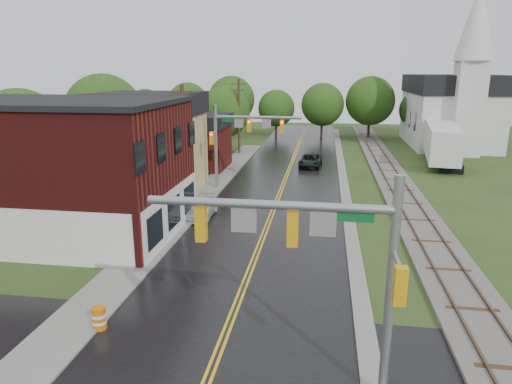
% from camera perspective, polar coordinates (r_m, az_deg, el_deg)
% --- Properties ---
extents(main_road, '(10.00, 90.00, 0.02)m').
position_cam_1_polar(main_road, '(41.85, 3.53, 1.18)').
color(main_road, black).
rests_on(main_road, ground).
extents(cross_road, '(60.00, 9.00, 0.02)m').
position_cam_1_polar(cross_road, '(16.36, -6.18, -22.57)').
color(cross_road, black).
rests_on(cross_road, ground).
extents(curb_right, '(0.80, 70.00, 0.12)m').
position_cam_1_polar(curb_right, '(46.61, 10.72, 2.38)').
color(curb_right, gray).
rests_on(curb_right, ground).
extents(sidewalk_left, '(2.40, 50.00, 0.12)m').
position_cam_1_polar(sidewalk_left, '(38.13, -6.48, -0.26)').
color(sidewalk_left, gray).
rests_on(sidewalk_left, ground).
extents(brick_building, '(14.30, 10.30, 8.30)m').
position_cam_1_polar(brick_building, '(30.67, -23.10, 2.86)').
color(brick_building, '#4C1110').
rests_on(brick_building, ground).
extents(yellow_house, '(8.00, 7.00, 6.40)m').
position_cam_1_polar(yellow_house, '(39.87, -12.95, 4.84)').
color(yellow_house, tan).
rests_on(yellow_house, ground).
extents(darkred_building, '(7.00, 6.00, 4.40)m').
position_cam_1_polar(darkred_building, '(48.10, -7.88, 5.55)').
color(darkred_building, '#3F0F0C').
rests_on(darkred_building, ground).
extents(church, '(10.40, 18.40, 20.00)m').
position_cam_1_polar(church, '(66.44, 23.34, 10.22)').
color(church, silver).
rests_on(church, ground).
extents(railroad, '(3.20, 80.00, 0.30)m').
position_cam_1_polar(railroad, '(47.00, 16.34, 2.26)').
color(railroad, '#59544C').
rests_on(railroad, ground).
extents(traffic_signal_near, '(7.34, 0.30, 7.20)m').
position_cam_1_polar(traffic_signal_near, '(13.46, 7.78, -6.89)').
color(traffic_signal_near, gray).
rests_on(traffic_signal_near, ground).
extents(traffic_signal_far, '(7.34, 0.43, 7.20)m').
position_cam_1_polar(traffic_signal_far, '(38.47, -1.96, 7.53)').
color(traffic_signal_far, gray).
rests_on(traffic_signal_far, ground).
extents(utility_pole_b, '(1.80, 0.28, 9.00)m').
position_cam_1_polar(utility_pole_b, '(34.50, -8.97, 6.07)').
color(utility_pole_b, '#382616').
rests_on(utility_pole_b, ground).
extents(utility_pole_c, '(1.80, 0.28, 9.00)m').
position_cam_1_polar(utility_pole_c, '(55.72, -2.14, 9.57)').
color(utility_pole_c, '#382616').
rests_on(utility_pole_c, ground).
extents(tree_left_a, '(6.80, 6.80, 8.67)m').
position_cam_1_polar(tree_left_a, '(40.25, -27.17, 6.43)').
color(tree_left_a, black).
rests_on(tree_left_a, ground).
extents(tree_left_b, '(7.60, 7.60, 9.69)m').
position_cam_1_polar(tree_left_b, '(47.68, -18.31, 9.13)').
color(tree_left_b, black).
rests_on(tree_left_b, ground).
extents(tree_left_c, '(6.00, 6.00, 7.65)m').
position_cam_1_polar(tree_left_c, '(53.59, -10.48, 8.89)').
color(tree_left_c, black).
rests_on(tree_left_c, ground).
extents(tree_left_e, '(6.40, 6.40, 8.16)m').
position_cam_1_polar(tree_left_e, '(57.97, -3.80, 9.85)').
color(tree_left_e, black).
rests_on(tree_left_e, ground).
extents(suv_dark, '(2.53, 4.89, 1.32)m').
position_cam_1_polar(suv_dark, '(48.96, 6.84, 3.92)').
color(suv_dark, black).
rests_on(suv_dark, ground).
extents(pickup_white, '(1.68, 4.14, 1.20)m').
position_cam_1_polar(pickup_white, '(32.14, -6.81, -2.05)').
color(pickup_white, silver).
rests_on(pickup_white, ground).
extents(semi_trailer, '(4.97, 14.01, 4.23)m').
position_cam_1_polar(semi_trailer, '(54.18, 22.15, 5.94)').
color(semi_trailer, black).
rests_on(semi_trailer, ground).
extents(construction_barrel, '(0.58, 0.58, 0.96)m').
position_cam_1_polar(construction_barrel, '(19.67, -19.02, -14.70)').
color(construction_barrel, '#D16809').
rests_on(construction_barrel, ground).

